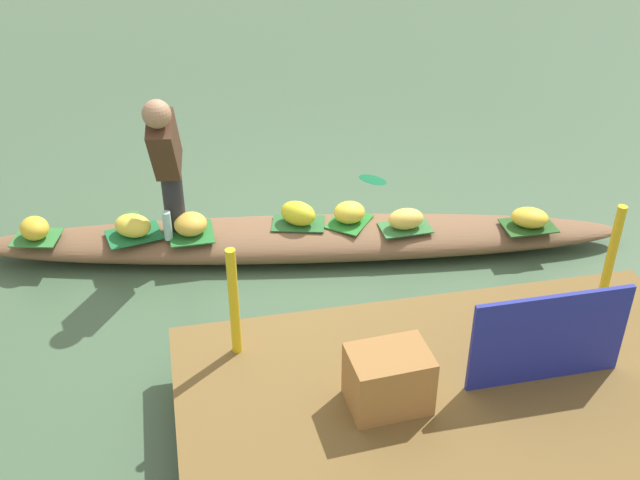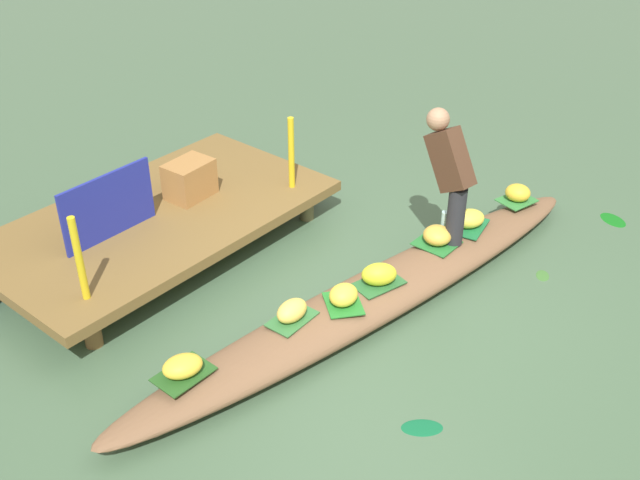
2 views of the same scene
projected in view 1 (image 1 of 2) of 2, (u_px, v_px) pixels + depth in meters
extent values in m
plane|color=#446044|center=(302.00, 251.00, 6.36)|extent=(40.00, 40.00, 0.00)
cube|color=brown|center=(458.00, 396.00, 4.52)|extent=(3.20, 1.80, 0.10)
cylinder|color=brown|center=(596.00, 317.00, 5.43)|extent=(0.14, 0.14, 0.26)
cylinder|color=brown|center=(225.00, 367.00, 5.00)|extent=(0.14, 0.14, 0.26)
ellipsoid|color=brown|center=(301.00, 238.00, 6.29)|extent=(5.17, 1.40, 0.25)
cube|color=#2B6532|center=(298.00, 224.00, 6.24)|extent=(0.46, 0.35, 0.01)
ellipsoid|color=yellow|center=(298.00, 213.00, 6.19)|extent=(0.35, 0.34, 0.19)
cube|color=#25541F|center=(528.00, 226.00, 6.21)|extent=(0.41, 0.28, 0.01)
ellipsoid|color=yellow|center=(530.00, 218.00, 6.17)|extent=(0.35, 0.31, 0.15)
cube|color=#1C6E39|center=(134.00, 235.00, 6.09)|extent=(0.46, 0.37, 0.01)
ellipsoid|color=yellow|center=(133.00, 226.00, 6.05)|extent=(0.37, 0.35, 0.17)
cube|color=#347E3A|center=(37.00, 238.00, 6.06)|extent=(0.40, 0.35, 0.01)
ellipsoid|color=yellow|center=(34.00, 228.00, 6.02)|extent=(0.28, 0.30, 0.17)
cube|color=#347239|center=(405.00, 228.00, 6.18)|extent=(0.40, 0.26, 0.01)
ellipsoid|color=#F9D156|center=(406.00, 219.00, 6.14)|extent=(0.28, 0.19, 0.16)
cube|color=#25712F|center=(191.00, 233.00, 6.12)|extent=(0.33, 0.36, 0.01)
ellipsoid|color=gold|center=(191.00, 224.00, 6.07)|extent=(0.26, 0.26, 0.17)
cube|color=#277C2B|center=(349.00, 222.00, 6.26)|extent=(0.43, 0.45, 0.01)
ellipsoid|color=yellow|center=(349.00, 212.00, 6.22)|extent=(0.25, 0.21, 0.17)
cylinder|color=#28282D|center=(173.00, 198.00, 6.04)|extent=(0.16, 0.16, 0.55)
cube|color=#492D1E|center=(164.00, 145.00, 5.66)|extent=(0.25, 0.52, 0.59)
sphere|color=#9E7556|center=(156.00, 114.00, 5.35)|extent=(0.20, 0.20, 0.20)
cylinder|color=#A9D8D7|center=(167.00, 226.00, 5.99)|extent=(0.07, 0.07, 0.23)
cube|color=navy|center=(549.00, 338.00, 4.42)|extent=(0.93, 0.04, 0.59)
cylinder|color=gold|center=(611.00, 256.00, 5.00)|extent=(0.06, 0.06, 0.73)
cylinder|color=gold|center=(234.00, 302.00, 4.59)|extent=(0.06, 0.06, 0.73)
cube|color=#A3703A|center=(389.00, 379.00, 4.31)|extent=(0.46, 0.35, 0.36)
ellipsoid|color=#105F35|center=(373.00, 179.00, 7.39)|extent=(0.32, 0.33, 0.01)
ellipsoid|color=#3D702F|center=(129.00, 214.00, 6.84)|extent=(0.21, 0.18, 0.01)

